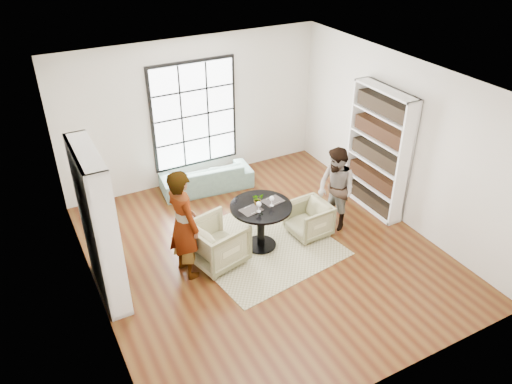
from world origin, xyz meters
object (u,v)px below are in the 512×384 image
armchair_right (309,219)px  wine_glass_right (272,199)px  armchair_left (217,243)px  flower_centerpiece (258,199)px  sofa (207,177)px  wine_glass_left (259,204)px  person_left (183,224)px  pedestal_table (261,217)px  person_right (336,189)px

armchair_right → wine_glass_right: 1.01m
armchair_right → wine_glass_right: wine_glass_right is taller
armchair_left → flower_centerpiece: bearing=-96.6°
sofa → armchair_right: armchair_right is taller
wine_glass_left → person_left: bearing=175.5°
armchair_right → armchair_left: bearing=-94.4°
pedestal_table → armchair_left: bearing=-177.3°
pedestal_table → person_left: person_left is taller
sofa → wine_glass_left: bearing=94.2°
armchair_left → sofa: bearing=-32.7°
armchair_right → person_left: bearing=-94.1°
wine_glass_right → sofa: bearing=94.9°
armchair_left → flower_centerpiece: size_ratio=4.17×
pedestal_table → wine_glass_right: wine_glass_right is taller
pedestal_table → sofa: (-0.05, 2.27, -0.33)m
pedestal_table → armchair_left: (-0.83, -0.04, -0.22)m
armchair_left → flower_centerpiece: (0.80, 0.10, 0.55)m
pedestal_table → armchair_right: bearing=-4.9°
sofa → wine_glass_left: 2.50m
armchair_left → armchair_right: armchair_left is taller
wine_glass_left → wine_glass_right: wine_glass_left is taller
pedestal_table → person_left: 1.42m
sofa → wine_glass_left: wine_glass_left is taller
person_right → wine_glass_left: 1.61m
person_right → flower_centerpiece: size_ratio=7.68×
sofa → wine_glass_left: (-0.07, -2.40, 0.70)m
sofa → person_left: size_ratio=1.00×
wine_glass_right → pedestal_table: bearing=151.9°
armchair_left → person_left: 0.78m
pedestal_table → wine_glass_left: wine_glass_left is taller
pedestal_table → wine_glass_right: bearing=-28.1°
armchair_left → pedestal_table: bearing=-101.2°
pedestal_table → wine_glass_right: size_ratio=5.64×
person_left → person_right: (2.86, -0.04, -0.15)m
armchair_left → wine_glass_left: bearing=-111.8°
armchair_left → person_right: 2.34m
armchair_left → wine_glass_left: 0.93m
pedestal_table → sofa: bearing=91.2°
flower_centerpiece → person_left: bearing=-175.7°
person_left → person_right: person_left is taller
person_left → sofa: bearing=-41.1°
person_right → wine_glass_left: person_right is taller
armchair_right → person_right: size_ratio=0.44×
pedestal_table → armchair_right: 0.97m
pedestal_table → armchair_left: 0.86m
armchair_left → wine_glass_right: size_ratio=4.56×
armchair_left → flower_centerpiece: 0.97m
armchair_right → person_right: 0.72m
sofa → person_right: (1.52, -2.34, 0.51)m
sofa → person_left: 2.74m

